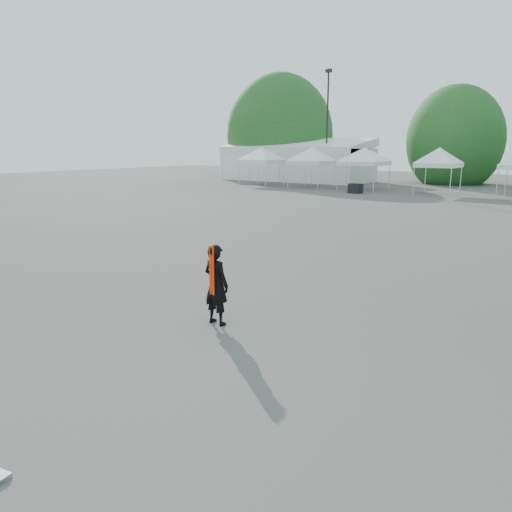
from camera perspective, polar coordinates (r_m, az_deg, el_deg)
The scene contains 11 objects.
ground at distance 10.62m, azimuth 4.99°, elevation -6.33°, with size 120.00×120.00×0.00m, color #474442.
marquee at distance 51.42m, azimuth 4.57°, elevation 10.79°, with size 15.00×6.25×4.23m.
light_pole_west at distance 48.57m, azimuth 8.15°, elevation 15.10°, with size 0.60×0.25×10.30m.
tree_far_w at distance 56.10m, azimuth 2.72°, elevation 13.57°, with size 4.80×4.80×7.30m.
tree_mid_w at distance 50.37m, azimuth 21.76°, elevation 12.17°, with size 4.16×4.16×6.33m.
tent_a at distance 45.50m, azimuth 0.66°, elevation 11.99°, with size 4.41×4.41×3.88m.
tent_b at distance 43.02m, azimuth 6.41°, elevation 11.89°, with size 4.34×4.34×3.88m.
tent_c at distance 41.23m, azimuth 12.32°, elevation 11.67°, with size 4.63×4.63×3.88m.
tent_d at distance 38.63m, azimuth 20.24°, elevation 11.17°, with size 3.92×3.92×3.88m.
man at distance 9.67m, azimuth -4.57°, elevation -3.27°, with size 0.60×0.42×1.59m.
crate_west at distance 37.99m, azimuth 11.30°, elevation 7.59°, with size 0.91×0.71×0.71m, color black.
Camera 1 is at (5.21, -8.60, 3.41)m, focal length 35.00 mm.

